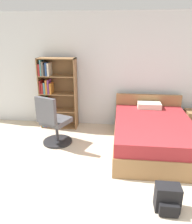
{
  "coord_description": "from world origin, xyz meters",
  "views": [
    {
      "loc": [
        -0.11,
        -1.83,
        2.13
      ],
      "look_at": [
        -0.53,
        1.98,
        0.75
      ],
      "focal_mm": 35.0,
      "sensor_mm": 36.0,
      "label": 1
    }
  ],
  "objects_px": {
    "bed": "(152,133)",
    "backpack_black": "(168,199)",
    "bookshelf": "(53,92)",
    "office_chair": "(54,124)"
  },
  "relations": [
    {
      "from": "bed",
      "to": "backpack_black",
      "type": "height_order",
      "value": "bed"
    },
    {
      "from": "bookshelf",
      "to": "bed",
      "type": "distance_m",
      "value": 2.41
    },
    {
      "from": "bookshelf",
      "to": "backpack_black",
      "type": "bearing_deg",
      "value": -48.7
    },
    {
      "from": "bookshelf",
      "to": "backpack_black",
      "type": "relative_size",
      "value": 4.63
    },
    {
      "from": "bookshelf",
      "to": "office_chair",
      "type": "xyz_separation_m",
      "value": [
        0.25,
        -0.92,
        -0.39
      ]
    },
    {
      "from": "office_chair",
      "to": "backpack_black",
      "type": "xyz_separation_m",
      "value": [
        1.93,
        -1.57,
        -0.29
      ]
    },
    {
      "from": "bookshelf",
      "to": "office_chair",
      "type": "relative_size",
      "value": 1.58
    },
    {
      "from": "bed",
      "to": "bookshelf",
      "type": "bearing_deg",
      "value": 159.16
    },
    {
      "from": "backpack_black",
      "to": "bookshelf",
      "type": "bearing_deg",
      "value": 131.3
    },
    {
      "from": "bookshelf",
      "to": "office_chair",
      "type": "height_order",
      "value": "bookshelf"
    }
  ]
}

